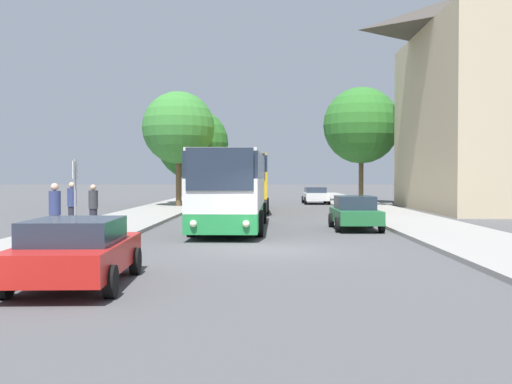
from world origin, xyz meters
name	(u,v)px	position (x,y,z in m)	size (l,w,h in m)	color
ground_plane	(269,250)	(0.00, 0.00, 0.00)	(300.00, 300.00, 0.00)	#4C4C4F
sidewalk_left	(42,247)	(-7.00, 0.00, 0.07)	(4.00, 120.00, 0.15)	gray
sidewalk_right	(498,248)	(7.00, 0.00, 0.07)	(4.00, 120.00, 0.15)	gray
bus_front	(232,189)	(-1.55, 7.15, 1.74)	(2.97, 10.88, 3.25)	#238942
bus_middle	(246,182)	(-1.39, 20.46, 1.90)	(2.94, 11.46, 3.56)	#2D2D2D
parked_car_left_curb	(77,250)	(-3.97, -6.07, 0.73)	(2.29, 4.43, 1.39)	red
parked_car_right_near	(355,212)	(3.69, 7.10, 0.74)	(1.95, 4.05, 1.43)	#236B38
parked_car_right_far	(315,195)	(3.96, 30.93, 0.73)	(2.11, 4.32, 1.36)	silver
bus_stop_sign	(75,190)	(-6.55, 1.87, 1.81)	(0.08, 0.45, 2.68)	gray
pedestrian_waiting_near	(72,205)	(-7.88, 5.58, 1.11)	(0.36, 0.36, 1.88)	#23232D
pedestrian_waiting_far	(55,213)	(-6.69, 0.29, 1.12)	(0.36, 0.36, 1.89)	#23232D
pedestrian_walking_back	(93,207)	(-6.81, 4.86, 1.06)	(0.36, 0.36, 1.79)	#23232D
tree_left_near	(193,144)	(-5.88, 28.76, 4.84)	(5.62, 5.62, 7.51)	#47331E
tree_left_far	(178,128)	(-6.36, 24.41, 5.72)	(5.16, 5.16, 8.17)	brown
tree_right_near	(361,125)	(7.99, 32.77, 6.58)	(6.47, 6.47, 9.68)	brown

